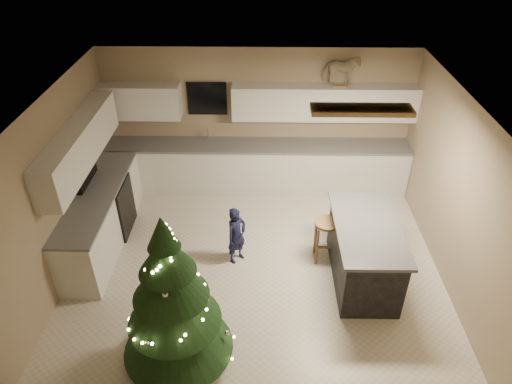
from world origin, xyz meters
TOP-DOWN VIEW (x-y plane):
  - ground_plane at (0.00, 0.00)m, footprint 5.50×5.50m
  - room_shell at (0.02, 0.00)m, footprint 5.52×5.02m
  - cabinetry at (-0.91, 1.65)m, footprint 5.50×3.20m
  - island at (1.55, -0.17)m, footprint 0.90×1.70m
  - bar_stool at (1.05, 0.23)m, footprint 0.37×0.37m
  - christmas_tree at (-0.90, -1.60)m, footprint 1.36×1.31m
  - toddler at (-0.29, 0.18)m, footprint 0.40×0.41m
  - rocking_horse at (1.39, 2.33)m, footprint 0.60×0.28m

SIDE VIEW (x-z plane):
  - ground_plane at x=0.00m, z-range 0.00..0.00m
  - toddler at x=-0.29m, z-range 0.00..0.95m
  - island at x=1.55m, z-range 0.00..0.95m
  - bar_stool at x=1.05m, z-range 0.18..0.89m
  - cabinetry at x=-0.91m, z-range -0.24..1.76m
  - christmas_tree at x=-0.90m, z-range -0.19..1.98m
  - room_shell at x=0.02m, z-range 0.44..3.05m
  - rocking_horse at x=1.39m, z-range 2.01..2.53m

